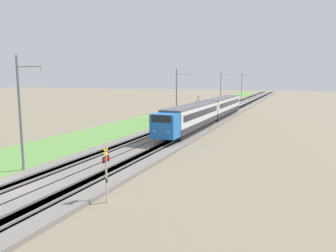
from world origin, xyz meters
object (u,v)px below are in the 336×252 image
catenary_mast_far (221,88)px  catenary_mast_distant (242,85)px  passenger_train (210,110)px  catenary_mast_mid (177,94)px  catenary_mast_near (21,113)px  crossing_signal_far (106,169)px

catenary_mast_far → catenary_mast_distant: bearing=-0.0°
passenger_train → catenary_mast_mid: size_ratio=4.43×
catenary_mast_near → catenary_mast_mid: catenary_mast_near is taller
passenger_train → catenary_mast_far: bearing=-169.9°
passenger_train → crossing_signal_far: size_ratio=11.88×
catenary_mast_distant → passenger_train: bearing=-174.7°
catenary_mast_distant → crossing_signal_far: bearing=-174.9°
crossing_signal_far → catenary_mast_far: (75.45, 9.99, 2.85)m
catenary_mast_far → passenger_train: bearing=-169.9°
catenary_mast_near → catenary_mast_mid: bearing=-0.0°
passenger_train → catenary_mast_distant: bearing=-174.7°
passenger_train → catenary_mast_distant: size_ratio=4.27×
crossing_signal_far → catenary_mast_distant: 111.99m
catenary_mast_near → catenary_mast_mid: 36.06m
catenary_mast_mid → crossing_signal_far: bearing=-165.8°
crossing_signal_far → catenary_mast_mid: (39.38, 9.99, 2.65)m
crossing_signal_far → catenary_mast_distant: bearing=95.1°
passenger_train → catenary_mast_near: (-32.77, 7.03, 2.46)m
catenary_mast_mid → catenary_mast_far: bearing=0.0°
crossing_signal_far → catenary_mast_mid: bearing=104.2°
passenger_train → catenary_mast_near: 33.61m
crossing_signal_far → catenary_mast_near: 10.87m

